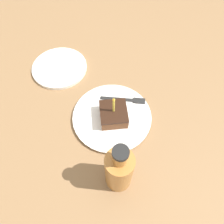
% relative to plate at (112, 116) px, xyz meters
% --- Properties ---
extents(ground_plane, '(2.40, 2.40, 0.04)m').
position_rel_plate_xyz_m(ground_plane, '(0.02, 0.02, -0.03)').
color(ground_plane, olive).
rests_on(ground_plane, ground).
extents(plate, '(0.29, 0.29, 0.02)m').
position_rel_plate_xyz_m(plate, '(0.00, 0.00, 0.00)').
color(plate, white).
rests_on(plate, ground_plane).
extents(cake_slice, '(0.09, 0.10, 0.12)m').
position_rel_plate_xyz_m(cake_slice, '(0.00, -0.01, 0.03)').
color(cake_slice, brown).
rests_on(cake_slice, plate).
extents(fork, '(0.17, 0.05, 0.00)m').
position_rel_plate_xyz_m(fork, '(0.06, 0.06, 0.01)').
color(fork, '#262626').
rests_on(fork, plate).
extents(bottle, '(0.08, 0.08, 0.24)m').
position_rel_plate_xyz_m(bottle, '(-0.00, -0.22, 0.09)').
color(bottle, '#B27233').
rests_on(bottle, ground_plane).
extents(side_plate, '(0.23, 0.23, 0.01)m').
position_rel_plate_xyz_m(side_plate, '(-0.20, 0.26, -0.00)').
color(side_plate, white).
rests_on(side_plate, ground_plane).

